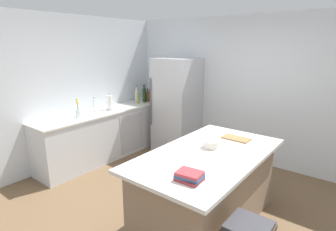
# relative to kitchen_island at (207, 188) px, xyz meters

# --- Properties ---
(ground_plane) EXTENTS (7.20, 7.20, 0.00)m
(ground_plane) POSITION_rel_kitchen_island_xyz_m (-0.45, -0.11, -0.46)
(ground_plane) COLOR brown
(wall_rear) EXTENTS (6.00, 0.10, 2.60)m
(wall_rear) POSITION_rel_kitchen_island_xyz_m (-0.45, 2.14, 0.84)
(wall_rear) COLOR silver
(wall_rear) RESTS_ON ground_plane
(wall_left) EXTENTS (0.10, 6.00, 2.60)m
(wall_left) POSITION_rel_kitchen_island_xyz_m (-2.90, -0.11, 0.84)
(wall_left) COLOR silver
(wall_left) RESTS_ON ground_plane
(counter_run_left) EXTENTS (0.64, 2.78, 0.91)m
(counter_run_left) POSITION_rel_kitchen_island_xyz_m (-2.54, 0.61, -0.00)
(counter_run_left) COLOR silver
(counter_run_left) RESTS_ON ground_plane
(kitchen_island) EXTENTS (1.10, 1.98, 0.90)m
(kitchen_island) POSITION_rel_kitchen_island_xyz_m (0.00, 0.00, 0.00)
(kitchen_island) COLOR #8E755B
(kitchen_island) RESTS_ON ground_plane
(refrigerator) EXTENTS (0.77, 0.79, 1.85)m
(refrigerator) POSITION_rel_kitchen_island_xyz_m (-1.70, 1.71, 0.47)
(refrigerator) COLOR #B7BABF
(refrigerator) RESTS_ON ground_plane
(sink_faucet) EXTENTS (0.15, 0.05, 0.30)m
(sink_faucet) POSITION_rel_kitchen_island_xyz_m (-2.58, 0.38, 0.61)
(sink_faucet) COLOR silver
(sink_faucet) RESTS_ON counter_run_left
(flower_vase) EXTENTS (0.08, 0.08, 0.32)m
(flower_vase) POSITION_rel_kitchen_island_xyz_m (-2.50, -0.01, 0.54)
(flower_vase) COLOR silver
(flower_vase) RESTS_ON counter_run_left
(paper_towel_roll) EXTENTS (0.14, 0.14, 0.31)m
(paper_towel_roll) POSITION_rel_kitchen_island_xyz_m (-2.51, 0.67, 0.58)
(paper_towel_roll) COLOR gray
(paper_towel_roll) RESTS_ON counter_run_left
(gin_bottle) EXTENTS (0.08, 0.08, 0.33)m
(gin_bottle) POSITION_rel_kitchen_island_xyz_m (-2.44, 1.88, 0.58)
(gin_bottle) COLOR #8CB79E
(gin_bottle) RESTS_ON counter_run_left
(syrup_bottle) EXTENTS (0.07, 0.07, 0.24)m
(syrup_bottle) POSITION_rel_kitchen_island_xyz_m (-2.50, 1.80, 0.55)
(syrup_bottle) COLOR #5B3319
(syrup_bottle) RESTS_ON counter_run_left
(whiskey_bottle) EXTENTS (0.08, 0.08, 0.28)m
(whiskey_bottle) POSITION_rel_kitchen_island_xyz_m (-2.47, 1.69, 0.56)
(whiskey_bottle) COLOR brown
(whiskey_bottle) RESTS_ON counter_run_left
(wine_bottle) EXTENTS (0.07, 0.07, 0.37)m
(wine_bottle) POSITION_rel_kitchen_island_xyz_m (-2.49, 1.60, 0.61)
(wine_bottle) COLOR #19381E
(wine_bottle) RESTS_ON counter_run_left
(soda_bottle) EXTENTS (0.07, 0.07, 0.35)m
(soda_bottle) POSITION_rel_kitchen_island_xyz_m (-2.61, 1.50, 0.59)
(soda_bottle) COLOR silver
(soda_bottle) RESTS_ON counter_run_left
(olive_oil_bottle) EXTENTS (0.06, 0.06, 0.31)m
(olive_oil_bottle) POSITION_rel_kitchen_island_xyz_m (-2.48, 1.40, 0.57)
(olive_oil_bottle) COLOR olive
(olive_oil_bottle) RESTS_ON counter_run_left
(cookbook_stack) EXTENTS (0.26, 0.21, 0.09)m
(cookbook_stack) POSITION_rel_kitchen_island_xyz_m (0.19, -0.67, 0.49)
(cookbook_stack) COLOR #A83338
(cookbook_stack) RESTS_ON kitchen_island
(mixing_bowl) EXTENTS (0.20, 0.20, 0.09)m
(mixing_bowl) POSITION_rel_kitchen_island_xyz_m (-0.06, 0.16, 0.49)
(mixing_bowl) COLOR silver
(mixing_bowl) RESTS_ON kitchen_island
(cutting_board) EXTENTS (0.36, 0.20, 0.02)m
(cutting_board) POSITION_rel_kitchen_island_xyz_m (0.05, 0.63, 0.45)
(cutting_board) COLOR #9E7042
(cutting_board) RESTS_ON kitchen_island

